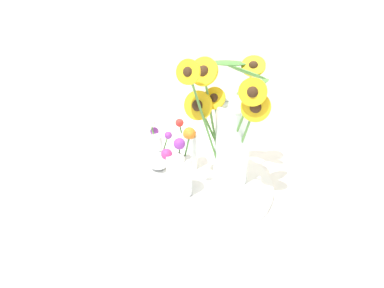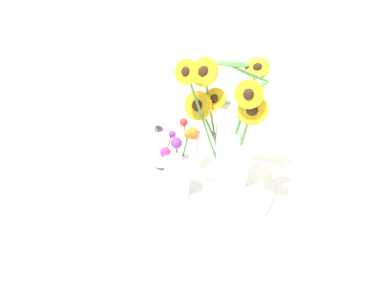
% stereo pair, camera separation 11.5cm
% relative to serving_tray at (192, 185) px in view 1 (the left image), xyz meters
% --- Properties ---
extents(ground_plane, '(6.00, 6.00, 0.00)m').
position_rel_serving_tray_xyz_m(ground_plane, '(0.02, -0.09, -0.01)').
color(ground_plane, silver).
extents(serving_tray, '(0.53, 0.53, 0.02)m').
position_rel_serving_tray_xyz_m(serving_tray, '(0.00, 0.00, 0.00)').
color(serving_tray, white).
rests_on(serving_tray, ground_plane).
extents(mason_jar_sunflowers, '(0.28, 0.25, 0.43)m').
position_rel_serving_tray_xyz_m(mason_jar_sunflowers, '(0.11, 0.05, 0.19)').
color(mason_jar_sunflowers, silver).
rests_on(mason_jar_sunflowers, serving_tray).
extents(vase_small_center, '(0.10, 0.08, 0.21)m').
position_rel_serving_tray_xyz_m(vase_small_center, '(-0.01, -0.07, 0.09)').
color(vase_small_center, white).
rests_on(vase_small_center, serving_tray).
extents(vase_bulb_right, '(0.08, 0.09, 0.19)m').
position_rel_serving_tray_xyz_m(vase_bulb_right, '(-0.14, 0.04, 0.07)').
color(vase_bulb_right, white).
rests_on(vase_bulb_right, serving_tray).
extents(vase_small_back, '(0.08, 0.07, 0.17)m').
position_rel_serving_tray_xyz_m(vase_small_back, '(-0.04, 0.08, 0.09)').
color(vase_small_back, white).
rests_on(vase_small_back, serving_tray).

